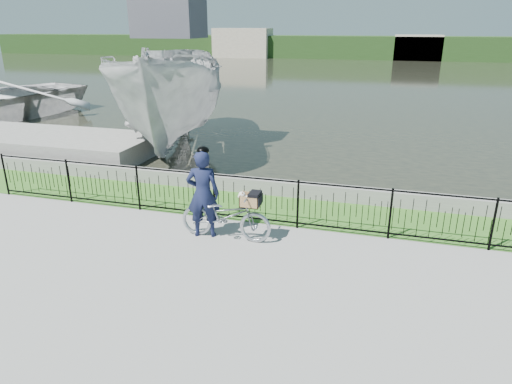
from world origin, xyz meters
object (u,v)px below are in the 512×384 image
(dock, at_px, (21,142))
(cyclist, at_px, (203,193))
(boat_near, at_px, (174,95))
(bicycle_rig, at_px, (226,215))

(dock, bearing_deg, cyclist, -27.95)
(dock, height_order, boat_near, boat_near)
(bicycle_rig, distance_m, boat_near, 8.24)
(bicycle_rig, relative_size, boat_near, 0.19)
(dock, relative_size, cyclist, 4.99)
(cyclist, bearing_deg, bicycle_rig, -0.65)
(dock, relative_size, boat_near, 0.97)
(dock, xyz_separation_m, cyclist, (9.12, -4.84, 0.64))
(bicycle_rig, bearing_deg, dock, 153.30)
(bicycle_rig, bearing_deg, boat_near, 122.74)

